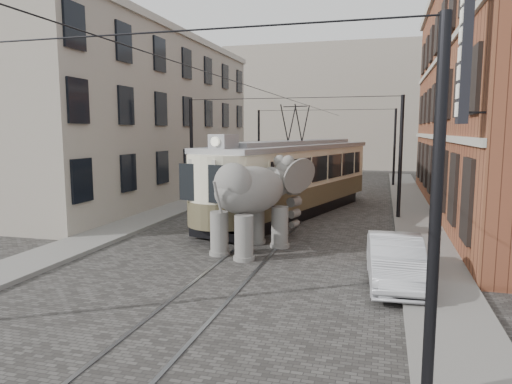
% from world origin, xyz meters
% --- Properties ---
extents(ground, '(120.00, 120.00, 0.00)m').
position_xyz_m(ground, '(0.00, 0.00, 0.00)').
color(ground, '#494743').
extents(tram_rails, '(1.54, 80.00, 0.02)m').
position_xyz_m(tram_rails, '(0.00, 0.00, 0.01)').
color(tram_rails, slate).
rests_on(tram_rails, ground).
extents(sidewalk_right, '(2.00, 60.00, 0.15)m').
position_xyz_m(sidewalk_right, '(6.00, 0.00, 0.07)').
color(sidewalk_right, slate).
rests_on(sidewalk_right, ground).
extents(sidewalk_left, '(2.00, 60.00, 0.15)m').
position_xyz_m(sidewalk_left, '(-6.50, 0.00, 0.07)').
color(sidewalk_left, slate).
rests_on(sidewalk_left, ground).
extents(stucco_building, '(7.00, 24.00, 10.00)m').
position_xyz_m(stucco_building, '(-11.00, 10.00, 5.00)').
color(stucco_building, '#9D9482').
rests_on(stucco_building, ground).
extents(distant_block, '(28.00, 10.00, 14.00)m').
position_xyz_m(distant_block, '(0.00, 40.00, 7.00)').
color(distant_block, '#9D9482').
rests_on(distant_block, ground).
extents(catenary, '(11.00, 30.20, 6.00)m').
position_xyz_m(catenary, '(-0.20, 5.00, 3.00)').
color(catenary, black).
rests_on(catenary, ground).
extents(tram, '(6.64, 14.32, 5.58)m').
position_xyz_m(tram, '(0.06, 5.99, 2.79)').
color(tram, beige).
rests_on(tram, ground).
extents(elephant, '(4.88, 6.30, 3.41)m').
position_xyz_m(elephant, '(-0.12, -1.54, 1.70)').
color(elephant, slate).
rests_on(elephant, ground).
extents(parked_car, '(1.76, 4.27, 1.38)m').
position_xyz_m(parked_car, '(4.84, -4.02, 0.69)').
color(parked_car, '#B1B2B6').
rests_on(parked_car, ground).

